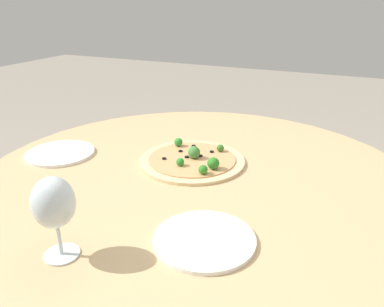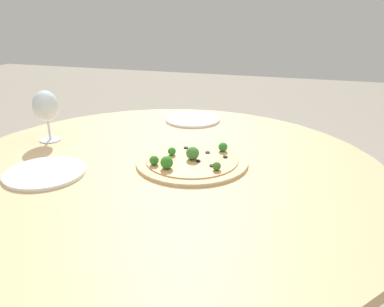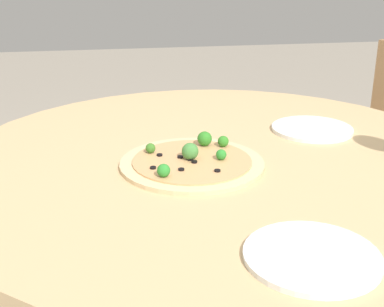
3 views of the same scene
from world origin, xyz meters
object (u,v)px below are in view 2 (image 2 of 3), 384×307
(pizza, at_px, (191,160))
(wine_glass, at_px, (46,107))
(plate_near, at_px, (193,119))
(plate_far, at_px, (45,173))

(pizza, relative_size, wine_glass, 1.90)
(plate_near, distance_m, plate_far, 0.68)
(wine_glass, distance_m, plate_near, 0.57)
(pizza, distance_m, plate_far, 0.42)
(pizza, xyz_separation_m, wine_glass, (-0.54, 0.05, 0.11))
(pizza, height_order, plate_near, pizza)
(wine_glass, height_order, plate_near, wine_glass)
(wine_glass, bearing_deg, plate_far, -56.60)
(pizza, relative_size, plate_near, 1.50)
(pizza, height_order, wine_glass, wine_glass)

